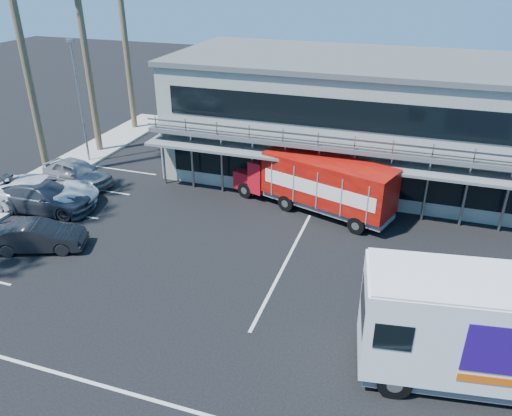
% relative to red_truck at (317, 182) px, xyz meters
% --- Properties ---
extents(ground, '(120.00, 120.00, 0.00)m').
position_rel_red_truck_xyz_m(ground, '(-2.16, -8.70, -1.71)').
color(ground, black).
rests_on(ground, ground).
extents(building, '(22.40, 12.00, 7.30)m').
position_rel_red_truck_xyz_m(building, '(0.84, 6.24, 1.94)').
color(building, gray).
rests_on(building, ground).
extents(curb_strip, '(3.00, 32.00, 0.16)m').
position_rel_red_truck_xyz_m(curb_strip, '(-17.16, -2.70, -1.63)').
color(curb_strip, '#A5A399').
rests_on(curb_strip, ground).
extents(light_pole_far, '(0.50, 0.25, 8.09)m').
position_rel_red_truck_xyz_m(light_pole_far, '(-16.36, 2.30, 2.79)').
color(light_pole_far, gray).
rests_on(light_pole_far, ground).
extents(red_truck, '(9.47, 4.92, 3.12)m').
position_rel_red_truck_xyz_m(red_truck, '(0.00, 0.00, 0.00)').
color(red_truck, '#B30E1A').
rests_on(red_truck, ground).
extents(white_van, '(8.36, 3.95, 3.93)m').
position_rel_red_truck_xyz_m(white_van, '(7.84, -10.46, 0.37)').
color(white_van, white).
rests_on(white_van, ground).
extents(parked_car_b, '(4.55, 2.96, 1.42)m').
position_rel_red_truck_xyz_m(parked_car_b, '(-11.66, -8.24, -1.00)').
color(parked_car_b, black).
rests_on(parked_car_b, ground).
extents(parked_car_c, '(6.60, 4.10, 1.70)m').
position_rel_red_truck_xyz_m(parked_car_c, '(-14.66, -4.30, -0.86)').
color(parked_car_c, silver).
rests_on(parked_car_c, ground).
extents(parked_car_d, '(5.84, 2.88, 1.63)m').
position_rel_red_truck_xyz_m(parked_car_d, '(-14.25, -4.70, -0.89)').
color(parked_car_d, '#2E343E').
rests_on(parked_car_d, ground).
extents(parked_car_e, '(4.97, 2.75, 1.60)m').
position_rel_red_truck_xyz_m(parked_car_e, '(-14.66, -1.17, -0.91)').
color(parked_car_e, gray).
rests_on(parked_car_e, ground).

